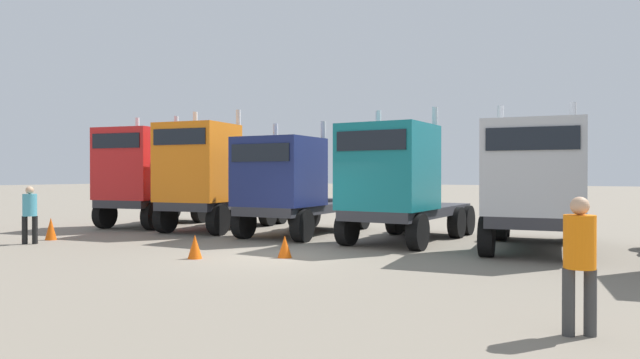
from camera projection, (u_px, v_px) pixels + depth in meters
name	position (u px, v px, depth m)	size (l,w,h in m)	color
ground	(276.00, 256.00, 14.46)	(200.00, 200.00, 0.00)	gray
semi_truck_red	(145.00, 176.00, 22.58)	(3.62, 6.16, 4.49)	#333338
semi_truck_orange	(208.00, 177.00, 20.85)	(3.45, 6.46, 4.52)	#333338
semi_truck_navy	(290.00, 186.00, 18.99)	(2.88, 6.09, 3.91)	#333338
semi_truck_teal	(396.00, 182.00, 17.06)	(2.56, 5.97, 4.17)	#333338
semi_truck_silver	(535.00, 185.00, 15.06)	(3.32, 6.45, 4.08)	#333338
visitor_in_hivis	(580.00, 255.00, 7.34)	(0.54, 0.54, 1.82)	#3A3A3A
visitor_with_camera	(30.00, 211.00, 17.02)	(0.57, 0.57, 1.75)	black
traffic_cone_near	(51.00, 229.00, 18.09)	(0.36, 0.36, 0.72)	#F2590C
traffic_cone_mid	(285.00, 247.00, 14.25)	(0.36, 0.36, 0.56)	#F2590C
traffic_cone_far	(195.00, 247.00, 14.08)	(0.36, 0.36, 0.60)	#F2590C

